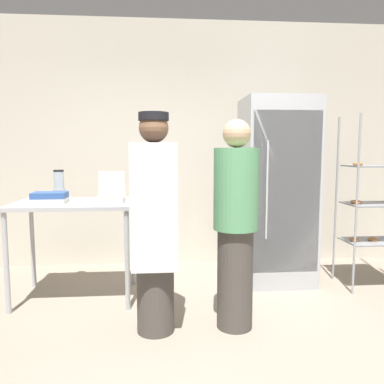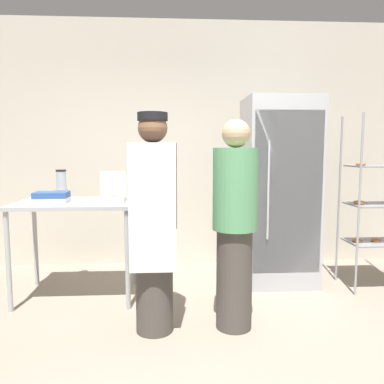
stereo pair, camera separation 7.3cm
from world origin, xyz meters
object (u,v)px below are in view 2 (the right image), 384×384
binder_stack (52,197)px  blender_pitcher (61,186)px  refrigerator (279,192)px  donut_box (111,197)px  person_customer (235,224)px  baking_rack (378,205)px  person_baker (154,220)px

binder_stack → blender_pitcher: bearing=89.2°
refrigerator → blender_pitcher: size_ratio=6.73×
donut_box → person_customer: person_customer is taller
binder_stack → baking_rack: bearing=2.5°
person_customer → baking_rack: bearing=26.8°
refrigerator → person_baker: 1.67m
donut_box → blender_pitcher: size_ratio=0.98×
refrigerator → binder_stack: bearing=-170.8°
baking_rack → binder_stack: (-3.23, -0.14, 0.12)m
baking_rack → person_customer: size_ratio=1.07×
baking_rack → person_customer: bearing=-153.2°
donut_box → blender_pitcher: blender_pitcher is taller
donut_box → person_baker: person_baker is taller
refrigerator → person_baker: (-1.28, -1.06, -0.10)m
person_baker → person_customer: person_baker is taller
baking_rack → person_baker: size_ratio=1.05×
person_baker → person_customer: bearing=2.1°
refrigerator → binder_stack: refrigerator is taller
donut_box → person_baker: bearing=-59.2°
blender_pitcher → binder_stack: 0.32m
baking_rack → donut_box: size_ratio=6.21×
person_baker → donut_box: bearing=120.8°
person_baker → binder_stack: bearing=144.5°
binder_stack → person_customer: (1.61, -0.67, -0.14)m
binder_stack → person_baker: person_baker is taller
baking_rack → donut_box: 2.68m
donut_box → person_customer: (1.06, -0.69, -0.14)m
person_customer → person_baker: bearing=-177.9°
baking_rack → donut_box: baking_rack is taller
person_baker → person_customer: 0.63m
donut_box → binder_stack: bearing=-177.8°
blender_pitcher → person_customer: 1.90m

